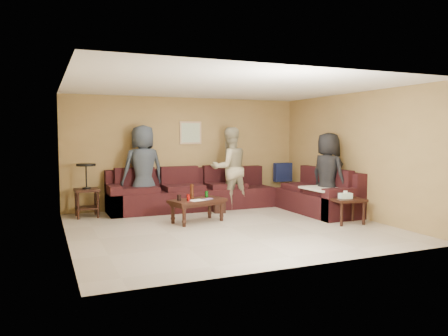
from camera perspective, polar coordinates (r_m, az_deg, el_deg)
name	(u,v)px	position (r m, az deg, el deg)	size (l,w,h in m)	color
room	(230,134)	(7.73, 0.74, 4.40)	(5.60, 5.50, 2.50)	#B0A695
sectional_sofa	(236,196)	(9.54, 1.57, -3.65)	(4.65, 2.90, 0.97)	black
coffee_table	(197,203)	(8.30, -3.52, -4.54)	(1.15, 0.79, 0.72)	black
end_table_left	(87,189)	(9.20, -17.51, -2.65)	(0.49, 0.49, 1.08)	black
side_table_right	(347,202)	(8.46, 15.80, -4.28)	(0.63, 0.53, 0.62)	black
waste_bin	(219,206)	(9.33, -0.64, -4.96)	(0.24, 0.24, 0.29)	black
wall_art	(191,133)	(10.08, -4.40, 4.60)	(0.52, 0.04, 0.52)	tan
person_left	(143,169)	(9.42, -10.54, -0.12)	(0.91, 0.59, 1.86)	#2D353F
person_middle	(230,168)	(9.74, 0.73, -0.03)	(0.88, 0.69, 1.82)	tan
person_right	(328,174)	(9.13, 13.43, -0.83)	(0.83, 0.54, 1.70)	black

